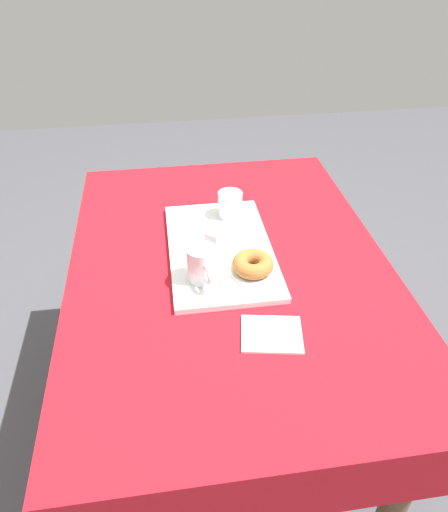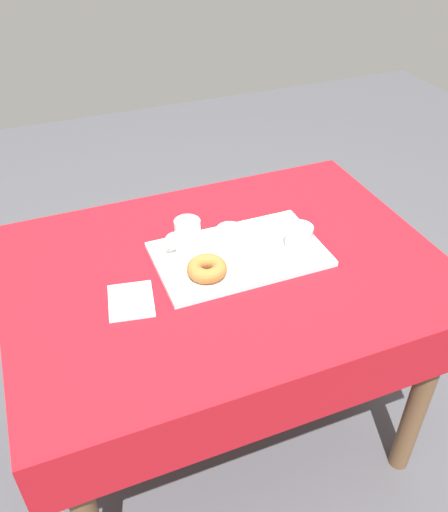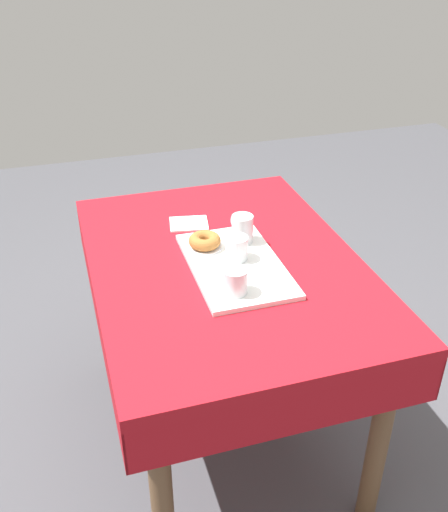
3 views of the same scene
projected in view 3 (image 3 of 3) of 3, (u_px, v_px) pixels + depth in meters
ground_plane at (225, 425)px, 2.28m from camera, size 6.00×6.00×0.00m
dining_table at (225, 287)px, 1.94m from camera, size 1.19×0.86×0.76m
serving_tray at (235, 265)px, 1.85m from camera, size 0.47×0.28×0.02m
tea_mug_left at (242, 229)px, 1.94m from camera, size 0.11×0.07×0.09m
water_glass_near at (235, 282)px, 1.69m from camera, size 0.07×0.07×0.08m
water_glass_far at (236, 249)px, 1.85m from camera, size 0.07×0.07×0.08m
donut_plate_left at (205, 247)px, 1.93m from camera, size 0.11×0.11×0.01m
sugar_donut_left at (205, 241)px, 1.91m from camera, size 0.11×0.11×0.04m
paper_napkin at (189, 224)px, 2.10m from camera, size 0.13×0.15×0.01m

